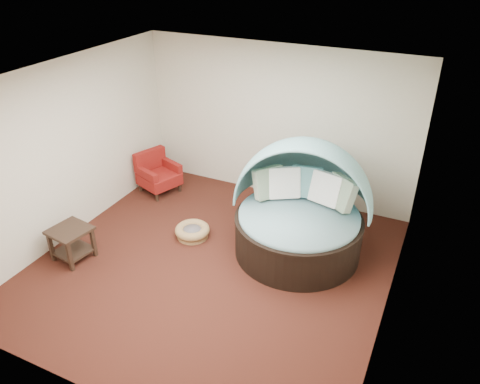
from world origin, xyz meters
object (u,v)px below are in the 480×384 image
at_px(pet_basket, 192,231).
at_px(red_armchair, 157,174).
at_px(side_table, 71,240).
at_px(canopy_daybed, 301,203).

height_order(pet_basket, red_armchair, red_armchair).
bearing_deg(red_armchair, side_table, -68.68).
height_order(pet_basket, side_table, side_table).
height_order(red_armchair, side_table, red_armchair).
bearing_deg(pet_basket, canopy_daybed, 15.09).
xyz_separation_m(pet_basket, red_armchair, (-1.39, 1.09, 0.26)).
relative_size(pet_basket, side_table, 1.03).
bearing_deg(red_armchair, canopy_daybed, 8.32).
distance_m(pet_basket, red_armchair, 1.79).
bearing_deg(canopy_daybed, pet_basket, -173.39).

